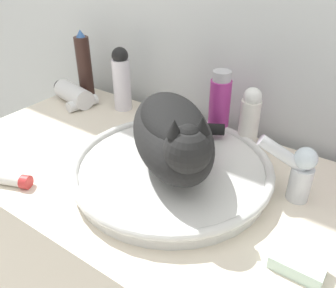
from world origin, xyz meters
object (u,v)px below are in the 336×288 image
deodorant_stick (249,119)px  cream_tube (3,178)px  shampoo_bottle_tall (219,108)px  lotion_bottle_white (122,79)px  hairspray_can_black (84,67)px  hair_dryer (74,95)px  faucet (298,170)px  cat (173,132)px  soap_bar (298,265)px

deodorant_stick → cream_tube: 0.57m
shampoo_bottle_tall → cream_tube: shampoo_bottle_tall is taller
lotion_bottle_white → cream_tube: lotion_bottle_white is taller
hairspray_can_black → hair_dryer: hairspray_can_black is taller
deodorant_stick → hair_dryer: size_ratio=0.98×
shampoo_bottle_tall → faucet: bearing=-27.1°
cat → deodorant_stick: (0.07, 0.21, -0.04)m
cream_tube → hair_dryer: bearing=116.2°
lotion_bottle_white → hairspray_can_black: 0.15m
hair_dryer → shampoo_bottle_tall: bearing=-160.3°
shampoo_bottle_tall → hairspray_can_black: (-0.47, 0.00, 0.01)m
hairspray_can_black → cream_tube: hairspray_can_black is taller
cat → hairspray_can_black: hairspray_can_black is taller
cat → lotion_bottle_white: cat is taller
cat → shampoo_bottle_tall: cat is taller
shampoo_bottle_tall → cream_tube: 0.52m
cat → hair_dryer: size_ratio=2.07×
shampoo_bottle_tall → cream_tube: bearing=-123.5°
deodorant_stick → hairspray_can_black: bearing=180.0°
lotion_bottle_white → soap_bar: 0.70m
cream_tube → cat: bearing=36.7°
hairspray_can_black → hair_dryer: (0.01, -0.06, -0.07)m
cream_tube → soap_bar: size_ratio=1.58×
faucet → lotion_bottle_white: bearing=-32.1°
cream_tube → hair_dryer: hair_dryer is taller
deodorant_stick → soap_bar: 0.38m
faucet → hairspray_can_black: size_ratio=0.63×
soap_bar → shampoo_bottle_tall: bearing=135.8°
hairspray_can_black → hair_dryer: bearing=-84.6°
cat → hair_dryer: (-0.47, 0.15, -0.09)m
cat → hairspray_can_black: (-0.48, 0.21, -0.02)m
hair_dryer → soap_bar: hair_dryer is taller
deodorant_stick → cat: bearing=-109.3°
faucet → cat: bearing=1.8°
faucet → shampoo_bottle_tall: shampoo_bottle_tall is taller
cream_tube → soap_bar: cream_tube is taller
hairspray_can_black → soap_bar: size_ratio=2.57×
cat → soap_bar: 0.33m
shampoo_bottle_tall → hair_dryer: bearing=-172.7°
shampoo_bottle_tall → soap_bar: (0.30, -0.30, -0.08)m
shampoo_bottle_tall → cream_tube: size_ratio=1.39×
cat → hairspray_can_black: 0.53m
cat → cream_tube: size_ratio=2.58×
deodorant_stick → cream_tube: bearing=-130.4°
faucet → soap_bar: bearing=90.8°
lotion_bottle_white → deodorant_stick: 0.40m
faucet → deodorant_stick: deodorant_stick is taller
hairspray_can_black → faucet: bearing=-9.7°
deodorant_stick → lotion_bottle_white: bearing=-180.0°
hairspray_can_black → deodorant_stick: hairspray_can_black is taller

